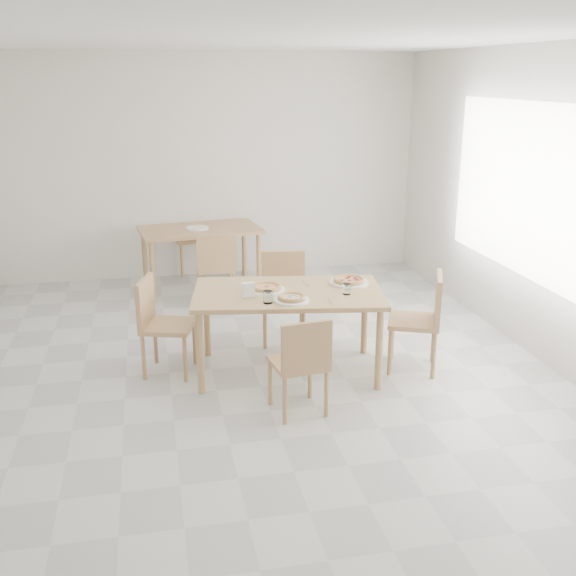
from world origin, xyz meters
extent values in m
plane|color=beige|center=(0.00, 0.00, 0.00)|extent=(7.00, 7.00, 0.00)
plane|color=white|center=(0.00, 0.00, 2.80)|extent=(7.00, 7.00, 0.00)
plane|color=silver|center=(0.00, 3.50, 1.40)|extent=(6.00, 0.00, 6.00)
plane|color=silver|center=(0.00, -3.50, 1.40)|extent=(6.00, 0.00, 6.00)
plane|color=silver|center=(3.00, 0.00, 1.40)|extent=(0.00, 7.00, 7.00)
cube|color=white|center=(2.98, 0.30, 1.50)|extent=(1.60, 0.02, 3.20)
cube|color=tan|center=(0.66, 0.26, 0.73)|extent=(1.74, 1.16, 0.04)
cylinder|color=tan|center=(-0.12, -0.01, 0.35)|extent=(0.06, 0.06, 0.71)
cylinder|color=tan|center=(1.33, -0.24, 0.35)|extent=(0.06, 0.06, 0.71)
cylinder|color=tan|center=(0.00, 0.76, 0.35)|extent=(0.06, 0.06, 0.71)
cylinder|color=tan|center=(1.45, 0.52, 0.35)|extent=(0.06, 0.06, 0.71)
cube|color=tan|center=(0.59, -0.47, 0.41)|extent=(0.45, 0.45, 0.04)
cube|color=tan|center=(0.62, -0.65, 0.61)|extent=(0.40, 0.09, 0.38)
cylinder|color=tan|center=(0.73, -0.28, 0.19)|extent=(0.03, 0.03, 0.39)
cylinder|color=tan|center=(0.40, -0.33, 0.19)|extent=(0.03, 0.03, 0.39)
cylinder|color=tan|center=(0.78, -0.62, 0.19)|extent=(0.03, 0.03, 0.39)
cylinder|color=tan|center=(0.45, -0.66, 0.19)|extent=(0.03, 0.03, 0.39)
cube|color=tan|center=(0.77, 0.96, 0.44)|extent=(0.50, 0.50, 0.04)
cube|color=tan|center=(0.80, 1.15, 0.67)|extent=(0.43, 0.11, 0.41)
cylinder|color=tan|center=(0.55, 0.81, 0.21)|extent=(0.04, 0.04, 0.42)
cylinder|color=tan|center=(0.92, 0.75, 0.21)|extent=(0.04, 0.04, 0.42)
cylinder|color=tan|center=(0.62, 1.17, 0.21)|extent=(0.04, 0.04, 0.42)
cylinder|color=tan|center=(0.98, 1.11, 0.21)|extent=(0.04, 0.04, 0.42)
cube|color=tan|center=(-0.36, 0.46, 0.43)|extent=(0.53, 0.53, 0.04)
cube|color=tan|center=(-0.54, 0.52, 0.66)|extent=(0.16, 0.42, 0.40)
cylinder|color=tan|center=(-0.24, 0.24, 0.21)|extent=(0.04, 0.04, 0.41)
cylinder|color=tan|center=(-0.13, 0.58, 0.21)|extent=(0.04, 0.04, 0.41)
cylinder|color=tan|center=(-0.59, 0.34, 0.21)|extent=(0.04, 0.04, 0.41)
cylinder|color=tan|center=(-0.48, 0.69, 0.21)|extent=(0.04, 0.04, 0.41)
cube|color=tan|center=(1.77, 0.10, 0.45)|extent=(0.57, 0.57, 0.04)
cube|color=tan|center=(1.95, 0.02, 0.68)|extent=(0.21, 0.42, 0.42)
cylinder|color=tan|center=(1.67, 0.35, 0.21)|extent=(0.04, 0.04, 0.43)
cylinder|color=tan|center=(1.52, 0.00, 0.21)|extent=(0.04, 0.04, 0.43)
cylinder|color=tan|center=(2.01, 0.20, 0.21)|extent=(0.04, 0.04, 0.43)
cylinder|color=tan|center=(1.86, -0.14, 0.21)|extent=(0.04, 0.04, 0.43)
cylinder|color=white|center=(0.49, 0.31, 0.76)|extent=(0.32, 0.32, 0.02)
cylinder|color=white|center=(0.64, -0.01, 0.76)|extent=(0.29, 0.29, 0.02)
cylinder|color=white|center=(1.24, 0.37, 0.76)|extent=(0.35, 0.35, 0.02)
cylinder|color=#EDBF6F|center=(0.49, 0.31, 0.77)|extent=(0.33, 0.33, 0.01)
torus|color=#EDBF6F|center=(0.49, 0.31, 0.78)|extent=(0.33, 0.33, 0.03)
cylinder|color=#DB5726|center=(0.49, 0.31, 0.78)|extent=(0.25, 0.25, 0.01)
ellipsoid|color=#2D6116|center=(0.49, 0.31, 0.79)|extent=(0.05, 0.05, 0.01)
cylinder|color=#EDBF6F|center=(0.64, -0.01, 0.77)|extent=(0.28, 0.28, 0.01)
torus|color=#EDBF6F|center=(0.64, -0.01, 0.78)|extent=(0.29, 0.29, 0.03)
cylinder|color=beige|center=(0.64, -0.01, 0.78)|extent=(0.21, 0.21, 0.01)
cylinder|color=#EDBF6F|center=(1.24, 0.37, 0.77)|extent=(0.32, 0.32, 0.01)
torus|color=#EDBF6F|center=(1.24, 0.37, 0.78)|extent=(0.32, 0.32, 0.03)
cylinder|color=#DB5726|center=(1.24, 0.37, 0.78)|extent=(0.25, 0.25, 0.01)
cylinder|color=white|center=(0.44, -0.01, 0.80)|extent=(0.08, 0.08, 0.10)
cylinder|color=white|center=(1.13, 0.08, 0.80)|extent=(0.07, 0.07, 0.09)
cube|color=silver|center=(0.30, 0.15, 0.76)|extent=(0.12, 0.06, 0.01)
cube|color=white|center=(0.30, 0.15, 0.82)|extent=(0.11, 0.05, 0.12)
cube|color=silver|center=(0.87, 0.45, 0.75)|extent=(0.03, 0.19, 0.01)
cube|color=silver|center=(0.95, -0.07, 0.75)|extent=(0.03, 0.18, 0.01)
cube|color=tan|center=(0.13, 2.90, 0.73)|extent=(1.51, 0.98, 0.04)
cylinder|color=tan|center=(-0.47, 2.49, 0.35)|extent=(0.06, 0.06, 0.71)
cylinder|color=tan|center=(0.80, 2.65, 0.35)|extent=(0.06, 0.06, 0.71)
cylinder|color=tan|center=(-0.55, 3.15, 0.35)|extent=(0.06, 0.06, 0.71)
cylinder|color=tan|center=(0.72, 3.31, 0.35)|extent=(0.06, 0.06, 0.71)
cube|color=tan|center=(0.24, 2.25, 0.44)|extent=(0.44, 0.44, 0.04)
cube|color=tan|center=(0.23, 2.05, 0.66)|extent=(0.43, 0.05, 0.41)
cylinder|color=tan|center=(0.43, 2.42, 0.21)|extent=(0.04, 0.04, 0.42)
cylinder|color=tan|center=(0.06, 2.43, 0.21)|extent=(0.04, 0.04, 0.42)
cylinder|color=tan|center=(0.42, 2.06, 0.21)|extent=(0.04, 0.04, 0.42)
cylinder|color=tan|center=(0.05, 2.07, 0.21)|extent=(0.04, 0.04, 0.42)
cube|color=tan|center=(0.07, 3.62, 0.45)|extent=(0.50, 0.50, 0.04)
cube|color=tan|center=(0.05, 3.82, 0.69)|extent=(0.44, 0.11, 0.42)
cylinder|color=tan|center=(-0.09, 3.40, 0.22)|extent=(0.04, 0.04, 0.43)
cylinder|color=tan|center=(0.29, 3.46, 0.22)|extent=(0.04, 0.04, 0.43)
cylinder|color=tan|center=(-0.14, 3.78, 0.22)|extent=(0.04, 0.04, 0.43)
cylinder|color=tan|center=(0.23, 3.83, 0.22)|extent=(0.04, 0.04, 0.43)
cylinder|color=white|center=(0.09, 2.88, 0.76)|extent=(0.28, 0.28, 0.02)
camera|label=1|loc=(-0.46, -5.12, 2.53)|focal=42.00mm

